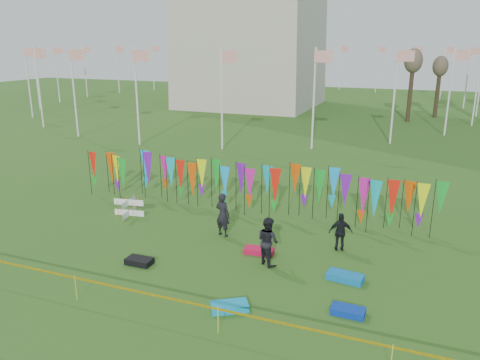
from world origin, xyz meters
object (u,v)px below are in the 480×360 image
(box_kite, at_px, (129,208))
(person_left, at_px, (223,215))
(person_mid, at_px, (268,241))
(kite_bag_teal, at_px, (345,277))
(kite_bag_turquoise, at_px, (230,307))
(kite_bag_red, at_px, (259,251))
(person_right, at_px, (341,232))
(kite_bag_black, at_px, (139,261))
(kite_bag_blue, at_px, (348,311))

(box_kite, height_order, person_left, person_left)
(person_mid, relative_size, kite_bag_teal, 1.48)
(box_kite, bearing_deg, kite_bag_teal, -13.67)
(kite_bag_turquoise, xyz_separation_m, kite_bag_red, (-0.51, 4.35, -0.01))
(person_right, xyz_separation_m, kite_bag_turquoise, (-2.53, -5.86, -0.70))
(person_right, bearing_deg, kite_bag_teal, 88.23)
(box_kite, height_order, person_right, person_right)
(kite_bag_teal, bearing_deg, kite_bag_turquoise, -133.04)
(person_mid, bearing_deg, kite_bag_red, -17.07)
(kite_bag_black, relative_size, kite_bag_teal, 0.79)
(kite_bag_blue, relative_size, kite_bag_black, 1.03)
(person_mid, distance_m, kite_bag_blue, 4.35)
(person_left, height_order, kite_bag_turquoise, person_left)
(person_mid, xyz_separation_m, kite_bag_blue, (3.50, -2.44, -0.85))
(kite_bag_red, bearing_deg, person_left, 150.73)
(person_mid, distance_m, kite_bag_turquoise, 3.69)
(person_right, relative_size, kite_bag_black, 1.59)
(kite_bag_turquoise, relative_size, kite_bag_teal, 0.92)
(kite_bag_red, bearing_deg, kite_bag_black, -147.11)
(kite_bag_teal, bearing_deg, person_mid, 175.96)
(person_right, xyz_separation_m, kite_bag_teal, (0.63, -2.48, -0.69))
(box_kite, height_order, kite_bag_black, box_kite)
(kite_bag_turquoise, xyz_separation_m, kite_bag_blue, (3.61, 1.15, -0.01))
(person_right, distance_m, kite_bag_black, 8.22)
(kite_bag_blue, bearing_deg, box_kite, 156.91)
(person_right, bearing_deg, kite_bag_turquoise, 50.70)
(kite_bag_turquoise, bearing_deg, person_left, 115.44)
(kite_bag_turquoise, bearing_deg, kite_bag_black, 159.06)
(kite_bag_black, bearing_deg, kite_bag_red, 32.89)
(person_mid, xyz_separation_m, kite_bag_red, (-0.63, 0.76, -0.85))
(box_kite, bearing_deg, kite_bag_black, -51.78)
(person_right, xyz_separation_m, kite_bag_black, (-7.08, -4.12, -0.70))
(kite_bag_red, bearing_deg, kite_bag_teal, -14.87)
(box_kite, relative_size, kite_bag_red, 0.73)
(kite_bag_turquoise, distance_m, kite_bag_black, 4.87)
(person_right, height_order, kite_bag_red, person_right)
(kite_bag_turquoise, height_order, kite_bag_red, kite_bag_turquoise)
(kite_bag_red, height_order, kite_bag_teal, kite_bag_teal)
(person_right, relative_size, kite_bag_blue, 1.54)
(person_right, height_order, kite_bag_blue, person_right)
(box_kite, xyz_separation_m, person_left, (5.33, -0.54, 0.55))
(kite_bag_red, bearing_deg, kite_bag_turquoise, -83.26)
(box_kite, distance_m, kite_bag_black, 5.54)
(box_kite, distance_m, person_left, 5.39)
(kite_bag_blue, distance_m, kite_bag_teal, 2.28)
(person_mid, bearing_deg, kite_bag_blue, 178.41)
(kite_bag_turquoise, height_order, kite_bag_teal, kite_bag_teal)
(person_mid, bearing_deg, kite_bag_black, 55.04)
(person_right, relative_size, kite_bag_teal, 1.26)
(kite_bag_red, relative_size, kite_bag_black, 1.18)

